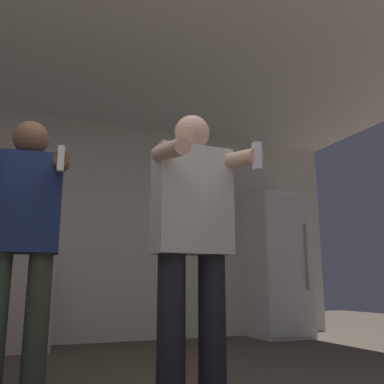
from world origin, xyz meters
name	(u,v)px	position (x,y,z in m)	size (l,w,h in m)	color
wall_back	(65,226)	(0.00, 3.33, 1.27)	(7.00, 0.06, 2.55)	beige
ceiling_slab	(95,46)	(0.00, 1.65, 2.57)	(7.00, 3.82, 0.05)	silver
refrigerator	(277,265)	(2.55, 2.97, 0.87)	(0.65, 0.67, 1.74)	white
bottle_green_wine	(5,244)	(-0.59, 3.00, 1.02)	(0.07, 0.07, 0.27)	#563314
person_woman_foreground	(193,236)	(0.41, 0.49, 0.89)	(0.49, 0.48, 1.58)	black
person_man_side	(23,231)	(-0.44, 1.09, 0.95)	(0.52, 0.55, 1.64)	#38422D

